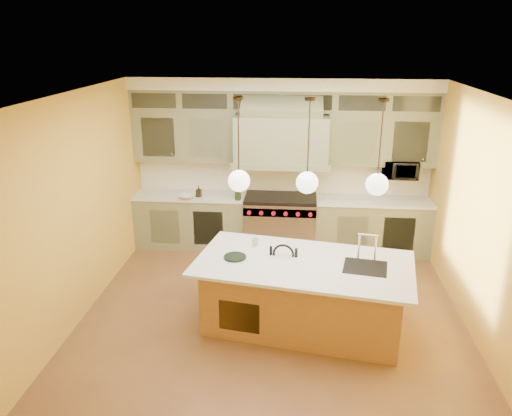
# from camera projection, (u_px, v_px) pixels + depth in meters

# --- Properties ---
(floor) EXTENTS (5.00, 5.00, 0.00)m
(floor) POSITION_uv_depth(u_px,v_px,m) (272.00, 313.00, 6.71)
(floor) COLOR brown
(floor) RESTS_ON ground
(ceiling) EXTENTS (5.00, 5.00, 0.00)m
(ceiling) POSITION_uv_depth(u_px,v_px,m) (275.00, 94.00, 5.74)
(ceiling) COLOR white
(ceiling) RESTS_ON wall_back
(wall_back) EXTENTS (5.00, 0.00, 5.00)m
(wall_back) POSITION_uv_depth(u_px,v_px,m) (282.00, 163.00, 8.57)
(wall_back) COLOR gold
(wall_back) RESTS_ON ground
(wall_front) EXTENTS (5.00, 0.00, 5.00)m
(wall_front) POSITION_uv_depth(u_px,v_px,m) (255.00, 321.00, 3.88)
(wall_front) COLOR gold
(wall_front) RESTS_ON ground
(wall_left) EXTENTS (0.00, 5.00, 5.00)m
(wall_left) POSITION_uv_depth(u_px,v_px,m) (81.00, 206.00, 6.44)
(wall_left) COLOR gold
(wall_left) RESTS_ON ground
(wall_right) EXTENTS (0.00, 5.00, 5.00)m
(wall_right) POSITION_uv_depth(u_px,v_px,m) (480.00, 219.00, 6.01)
(wall_right) COLOR gold
(wall_right) RESTS_ON ground
(back_cabinetry) EXTENTS (5.00, 0.77, 2.90)m
(back_cabinetry) POSITION_uv_depth(u_px,v_px,m) (281.00, 168.00, 8.33)
(back_cabinetry) COLOR gray
(back_cabinetry) RESTS_ON floor
(range) EXTENTS (1.20, 0.74, 0.96)m
(range) POSITION_uv_depth(u_px,v_px,m) (280.00, 222.00, 8.56)
(range) COLOR silver
(range) RESTS_ON floor
(kitchen_island) EXTENTS (2.82, 1.80, 1.35)m
(kitchen_island) POSITION_uv_depth(u_px,v_px,m) (304.00, 293.00, 6.28)
(kitchen_island) COLOR #9F6738
(kitchen_island) RESTS_ON floor
(counter_stool) EXTENTS (0.42, 0.42, 1.08)m
(counter_stool) POSITION_uv_depth(u_px,v_px,m) (281.00, 283.00, 6.24)
(counter_stool) COLOR black
(counter_stool) RESTS_ON floor
(microwave) EXTENTS (0.54, 0.37, 0.30)m
(microwave) POSITION_uv_depth(u_px,v_px,m) (400.00, 169.00, 8.17)
(microwave) COLOR black
(microwave) RESTS_ON back_cabinetry
(oil_bottle_a) EXTENTS (0.12, 0.13, 0.28)m
(oil_bottle_a) POSITION_uv_depth(u_px,v_px,m) (238.00, 192.00, 8.24)
(oil_bottle_a) COLOR #1C3313
(oil_bottle_a) RESTS_ON back_cabinetry
(oil_bottle_b) EXTENTS (0.09, 0.09, 0.19)m
(oil_bottle_b) POSITION_uv_depth(u_px,v_px,m) (199.00, 191.00, 8.41)
(oil_bottle_b) COLOR black
(oil_bottle_b) RESTS_ON back_cabinetry
(fruit_bowl) EXTENTS (0.29, 0.29, 0.07)m
(fruit_bowl) POSITION_uv_depth(u_px,v_px,m) (187.00, 197.00, 8.33)
(fruit_bowl) COLOR silver
(fruit_bowl) RESTS_ON back_cabinetry
(cup) EXTENTS (0.11, 0.11, 0.09)m
(cup) POSITION_uv_depth(u_px,v_px,m) (255.00, 242.00, 6.57)
(cup) COLOR beige
(cup) RESTS_ON kitchen_island
(pendant_left) EXTENTS (0.26, 0.26, 1.11)m
(pendant_left) POSITION_uv_depth(u_px,v_px,m) (239.00, 178.00, 5.86)
(pendant_left) COLOR #2D2319
(pendant_left) RESTS_ON ceiling
(pendant_center) EXTENTS (0.26, 0.26, 1.11)m
(pendant_center) POSITION_uv_depth(u_px,v_px,m) (307.00, 180.00, 5.79)
(pendant_center) COLOR #2D2319
(pendant_center) RESTS_ON ceiling
(pendant_right) EXTENTS (0.26, 0.26, 1.11)m
(pendant_right) POSITION_uv_depth(u_px,v_px,m) (377.00, 182.00, 5.72)
(pendant_right) COLOR #2D2319
(pendant_right) RESTS_ON ceiling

